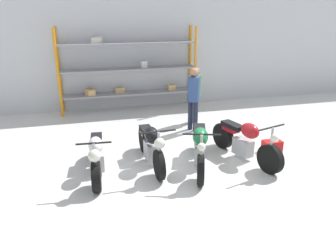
{
  "coord_description": "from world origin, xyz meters",
  "views": [
    {
      "loc": [
        -1.73,
        -6.35,
        3.24
      ],
      "look_at": [
        0.0,
        0.4,
        0.7
      ],
      "focal_mm": 35.0,
      "sensor_mm": 36.0,
      "label": 1
    }
  ],
  "objects_px": {
    "person_near_rack": "(193,94)",
    "toolbox": "(272,146)",
    "motorcycle_red": "(245,141)",
    "shelving_rack": "(127,70)",
    "motorcycle_white": "(97,155)",
    "person_browsing": "(196,91)",
    "motorcycle_green": "(200,146)",
    "motorcycle_black": "(151,145)"
  },
  "relations": [
    {
      "from": "person_near_rack",
      "to": "toolbox",
      "type": "xyz_separation_m",
      "value": [
        1.36,
        -1.85,
        -0.88
      ]
    },
    {
      "from": "motorcycle_black",
      "to": "person_near_rack",
      "type": "bearing_deg",
      "value": 136.71
    },
    {
      "from": "motorcycle_black",
      "to": "motorcycle_red",
      "type": "bearing_deg",
      "value": 80.62
    },
    {
      "from": "motorcycle_red",
      "to": "toolbox",
      "type": "distance_m",
      "value": 0.9
    },
    {
      "from": "shelving_rack",
      "to": "toolbox",
      "type": "relative_size",
      "value": 10.01
    },
    {
      "from": "motorcycle_black",
      "to": "motorcycle_red",
      "type": "height_order",
      "value": "motorcycle_black"
    },
    {
      "from": "shelving_rack",
      "to": "motorcycle_white",
      "type": "xyz_separation_m",
      "value": [
        -1.23,
        -4.33,
        -0.92
      ]
    },
    {
      "from": "motorcycle_black",
      "to": "motorcycle_red",
      "type": "relative_size",
      "value": 0.96
    },
    {
      "from": "toolbox",
      "to": "motorcycle_red",
      "type": "bearing_deg",
      "value": -166.75
    },
    {
      "from": "shelving_rack",
      "to": "motorcycle_red",
      "type": "distance_m",
      "value": 4.96
    },
    {
      "from": "shelving_rack",
      "to": "toolbox",
      "type": "distance_m",
      "value": 5.25
    },
    {
      "from": "toolbox",
      "to": "person_near_rack",
      "type": "bearing_deg",
      "value": 126.26
    },
    {
      "from": "motorcycle_red",
      "to": "person_near_rack",
      "type": "xyz_separation_m",
      "value": [
        -0.53,
        2.05,
        0.59
      ]
    },
    {
      "from": "shelving_rack",
      "to": "motorcycle_red",
      "type": "bearing_deg",
      "value": -65.82
    },
    {
      "from": "motorcycle_red",
      "to": "motorcycle_white",
      "type": "bearing_deg",
      "value": -108.25
    },
    {
      "from": "person_near_rack",
      "to": "toolbox",
      "type": "height_order",
      "value": "person_near_rack"
    },
    {
      "from": "motorcycle_black",
      "to": "person_near_rack",
      "type": "distance_m",
      "value": 2.44
    },
    {
      "from": "motorcycle_white",
      "to": "person_near_rack",
      "type": "bearing_deg",
      "value": 129.62
    },
    {
      "from": "motorcycle_green",
      "to": "toolbox",
      "type": "xyz_separation_m",
      "value": [
        1.91,
        0.26,
        -0.33
      ]
    },
    {
      "from": "shelving_rack",
      "to": "motorcycle_red",
      "type": "relative_size",
      "value": 2.11
    },
    {
      "from": "person_browsing",
      "to": "person_near_rack",
      "type": "height_order",
      "value": "person_near_rack"
    },
    {
      "from": "motorcycle_white",
      "to": "toolbox",
      "type": "relative_size",
      "value": 4.47
    },
    {
      "from": "motorcycle_white",
      "to": "shelving_rack",
      "type": "bearing_deg",
      "value": 168.17
    },
    {
      "from": "motorcycle_red",
      "to": "person_near_rack",
      "type": "bearing_deg",
      "value": 178.39
    },
    {
      "from": "motorcycle_white",
      "to": "toolbox",
      "type": "distance_m",
      "value": 4.06
    },
    {
      "from": "motorcycle_green",
      "to": "person_browsing",
      "type": "height_order",
      "value": "person_browsing"
    },
    {
      "from": "person_browsing",
      "to": "person_near_rack",
      "type": "relative_size",
      "value": 0.94
    },
    {
      "from": "shelving_rack",
      "to": "motorcycle_green",
      "type": "distance_m",
      "value": 4.69
    },
    {
      "from": "toolbox",
      "to": "shelving_rack",
      "type": "bearing_deg",
      "value": 123.58
    },
    {
      "from": "motorcycle_red",
      "to": "motorcycle_black",
      "type": "bearing_deg",
      "value": -112.91
    },
    {
      "from": "motorcycle_black",
      "to": "toolbox",
      "type": "relative_size",
      "value": 4.55
    },
    {
      "from": "shelving_rack",
      "to": "toolbox",
      "type": "bearing_deg",
      "value": -56.42
    },
    {
      "from": "motorcycle_white",
      "to": "person_browsing",
      "type": "bearing_deg",
      "value": 134.85
    },
    {
      "from": "motorcycle_green",
      "to": "motorcycle_red",
      "type": "bearing_deg",
      "value": 111.5
    },
    {
      "from": "motorcycle_red",
      "to": "person_browsing",
      "type": "height_order",
      "value": "person_browsing"
    },
    {
      "from": "motorcycle_red",
      "to": "person_browsing",
      "type": "xyz_separation_m",
      "value": [
        -0.25,
        2.69,
        0.52
      ]
    },
    {
      "from": "motorcycle_black",
      "to": "motorcycle_green",
      "type": "height_order",
      "value": "motorcycle_green"
    },
    {
      "from": "motorcycle_black",
      "to": "person_browsing",
      "type": "distance_m",
      "value": 3.1
    },
    {
      "from": "person_near_rack",
      "to": "motorcycle_white",
      "type": "bearing_deg",
      "value": 3.01
    },
    {
      "from": "shelving_rack",
      "to": "motorcycle_black",
      "type": "bearing_deg",
      "value": -91.1
    },
    {
      "from": "motorcycle_red",
      "to": "toolbox",
      "type": "height_order",
      "value": "motorcycle_red"
    },
    {
      "from": "person_browsing",
      "to": "person_near_rack",
      "type": "bearing_deg",
      "value": 104.81
    }
  ]
}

